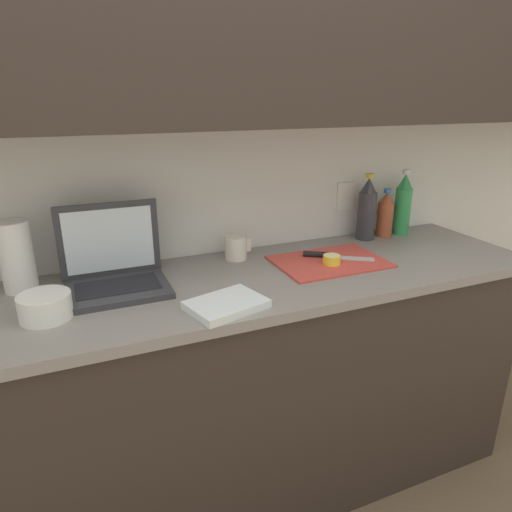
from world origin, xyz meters
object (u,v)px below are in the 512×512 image
Objects in this scene: bottle_green_soda at (367,210)px; bottle_water_clear at (403,205)px; paper_towel_roll at (16,257)px; bowl_white at (45,306)px; bottle_oil_tall at (385,215)px; cutting_board at (329,262)px; lemon_half_cut at (332,259)px; laptop at (114,268)px; measuring_cup at (236,248)px; knife at (326,255)px.

bottle_green_soda is 0.19m from bottle_water_clear.
bowl_white is at bearing -72.90° from paper_towel_roll.
bottle_oil_tall is (0.10, 0.00, -0.03)m from bottle_green_soda.
cutting_board is 0.04m from lemon_half_cut.
laptop reaches higher than measuring_cup.
lemon_half_cut is at bearing 2.53° from bowl_white.
bottle_oil_tall is at bearing 5.59° from laptop.
bottle_oil_tall is 0.93× the size of paper_towel_roll.
bottle_oil_tall is at bearing 54.45° from knife.
cutting_board is 0.36m from measuring_cup.
laptop is 3.15× the size of measuring_cup.
bottle_water_clear is at bearing 50.49° from knife.
cutting_board is at bearing -29.89° from measuring_cup.
paper_towel_roll is (-1.06, 0.17, 0.11)m from cutting_board.
measuring_cup is 0.72× the size of bowl_white.
laptop reaches higher than bowl_white.
bottle_oil_tall is (0.40, 0.17, 0.08)m from knife.
cutting_board is 3.91× the size of measuring_cup.
bottle_water_clear reaches higher than paper_towel_roll.
bowl_white reaches higher than cutting_board.
lemon_half_cut is 0.23× the size of bottle_green_soda.
cutting_board is 0.55m from bottle_water_clear.
laptop is 1.42× the size of paper_towel_roll.
measuring_cup is at bearing -172.38° from knife.
bottle_water_clear is at bearing 5.17° from laptop.
bottle_oil_tall is at bearing 26.48° from cutting_board.
cutting_board is 1.07m from paper_towel_roll.
bottle_green_soda reaches higher than paper_towel_roll.
bottle_oil_tall is at bearing 1.82° from measuring_cup.
bottle_oil_tall reaches higher than knife.
bottle_green_soda is 1.32m from bowl_white.
bottle_oil_tall is 0.10m from bottle_water_clear.
bottle_water_clear is at bearing 1.61° from measuring_cup.
paper_towel_roll is (-1.04, 0.20, 0.09)m from lemon_half_cut.
bowl_white is (-0.99, -0.11, 0.02)m from knife.
bottle_green_soda reaches higher than knife.
bottle_green_soda reaches higher than bottle_oil_tall.
laptop is at bearing 36.88° from bowl_white.
bowl_white is (-1.38, -0.28, -0.06)m from bottle_oil_tall.
bottle_green_soda is (1.07, 0.12, 0.07)m from laptop.
bottle_water_clear reaches higher than measuring_cup.
knife is (0.78, -0.05, -0.05)m from laptop.
cutting_board is 0.46m from bottle_oil_tall.
bowl_white is 0.63× the size of paper_towel_roll.
measuring_cup is at bearing -178.18° from bottle_oil_tall.
bottle_green_soda is 0.98× the size of bottle_water_clear.
lemon_half_cut is at bearing -150.66° from bottle_oil_tall.
bottle_green_soda is 1.34× the size of bottle_oil_tall.
knife is at bearing -150.82° from bottle_green_soda.
laptop is at bearing -16.92° from paper_towel_roll.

